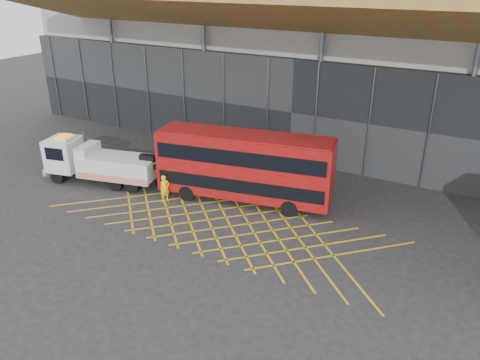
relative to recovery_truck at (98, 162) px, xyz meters
The scene contains 6 objects.
ground_plane 8.40m from the recovery_truck, ahead, with size 120.00×120.00×0.00m, color #252527.
road_markings 10.75m from the recovery_truck, ahead, with size 21.56×7.16×0.01m.
construction_building 21.57m from the recovery_truck, 60.00° to the left, with size 55.00×23.97×18.00m.
recovery_truck is the anchor object (origin of this frame).
bus_towed 10.79m from the recovery_truck, 13.78° to the left, with size 11.63×4.77×4.62m.
worker 5.99m from the recovery_truck, ahead, with size 0.66×0.44×1.82m, color yellow.
Camera 1 is at (15.63, -20.91, 14.00)m, focal length 35.00 mm.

